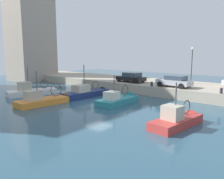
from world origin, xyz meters
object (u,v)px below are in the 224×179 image
object	(u,v)px
fishing_boat_white	(35,94)
fishing_boat_orange	(47,102)
mooring_bollard_mid	(152,84)
parked_car_silver	(174,81)
fishing_boat_red	(179,123)
fishing_boat_teal	(120,102)
mooring_bollard_south	(221,91)
parked_car_black	(131,77)
quay_streetlamp	(192,59)
fishing_boat_navy	(88,95)

from	to	relation	value
fishing_boat_white	fishing_boat_orange	distance (m)	6.01
mooring_bollard_mid	parked_car_silver	bearing A→B (deg)	-63.70
fishing_boat_white	fishing_boat_red	distance (m)	19.15
fishing_boat_teal	mooring_bollard_south	distance (m)	10.27
fishing_boat_teal	parked_car_black	world-z (taller)	fishing_boat_teal
parked_car_silver	parked_car_black	xyz separation A→B (m)	(0.50, 6.77, -0.01)
fishing_boat_white	fishing_boat_teal	xyz separation A→B (m)	(3.27, -11.25, -0.03)
parked_car_silver	parked_car_black	bearing A→B (deg)	85.80
mooring_bollard_mid	quay_streetlamp	xyz separation A→B (m)	(5.65, -2.68, 2.98)
fishing_boat_red	parked_car_silver	world-z (taller)	fishing_boat_red
quay_streetlamp	mooring_bollard_south	bearing A→B (deg)	-136.73
fishing_boat_teal	fishing_boat_orange	distance (m)	7.63
fishing_boat_white	fishing_boat_navy	bearing A→B (deg)	-58.45
fishing_boat_navy	fishing_boat_red	xyz separation A→B (m)	(-3.34, -13.25, 0.02)
fishing_boat_white	parked_car_black	world-z (taller)	fishing_boat_white
fishing_boat_white	fishing_boat_red	world-z (taller)	fishing_boat_white
fishing_boat_teal	fishing_boat_orange	world-z (taller)	fishing_boat_orange
parked_car_black	mooring_bollard_south	xyz separation A→B (m)	(-1.69, -12.35, -0.43)
fishing_boat_orange	mooring_bollard_south	distance (m)	17.82
fishing_boat_navy	quay_streetlamp	world-z (taller)	quay_streetlamp
fishing_boat_white	fishing_boat_navy	distance (m)	6.92
fishing_boat_red	parked_car_silver	size ratio (longest dim) A/B	1.35
fishing_boat_white	quay_streetlamp	bearing A→B (deg)	-44.02
fishing_boat_teal	mooring_bollard_mid	size ratio (longest dim) A/B	10.57
fishing_boat_orange	mooring_bollard_mid	world-z (taller)	fishing_boat_orange
fishing_boat_orange	parked_car_silver	distance (m)	14.92
parked_car_silver	mooring_bollard_south	distance (m)	5.73
fishing_boat_orange	parked_car_black	bearing A→B (deg)	-6.94
fishing_boat_white	fishing_boat_teal	size ratio (longest dim) A/B	1.19
fishing_boat_red	mooring_bollard_mid	distance (m)	11.70
parked_car_black	mooring_bollard_mid	distance (m)	4.69
fishing_boat_red	mooring_bollard_mid	world-z (taller)	fishing_boat_red
parked_car_black	mooring_bollard_mid	bearing A→B (deg)	-111.22
fishing_boat_navy	parked_car_silver	distance (m)	10.65
fishing_boat_red	parked_car_black	world-z (taller)	fishing_boat_red
fishing_boat_teal	parked_car_black	size ratio (longest dim) A/B	1.36
fishing_boat_white	parked_car_silver	distance (m)	17.48
fishing_boat_white	quay_streetlamp	xyz separation A→B (m)	(14.77, -14.27, 4.32)
fishing_boat_navy	fishing_boat_orange	size ratio (longest dim) A/B	1.10
parked_car_silver	fishing_boat_orange	bearing A→B (deg)	145.83
fishing_boat_red	parked_car_black	size ratio (longest dim) A/B	1.33
fishing_boat_navy	parked_car_black	world-z (taller)	fishing_boat_navy
mooring_bollard_south	mooring_bollard_mid	size ratio (longest dim) A/B	1.00
parked_car_black	mooring_bollard_mid	world-z (taller)	parked_car_black
mooring_bollard_south	quay_streetlamp	world-z (taller)	quay_streetlamp
fishing_boat_white	mooring_bollard_south	bearing A→B (deg)	-65.04
fishing_boat_navy	parked_car_silver	world-z (taller)	fishing_boat_navy
mooring_bollard_mid	quay_streetlamp	distance (m)	6.93
fishing_boat_teal	fishing_boat_orange	xyz separation A→B (m)	(-5.21, 5.57, 0.02)
parked_car_black	fishing_boat_navy	bearing A→B (deg)	169.47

